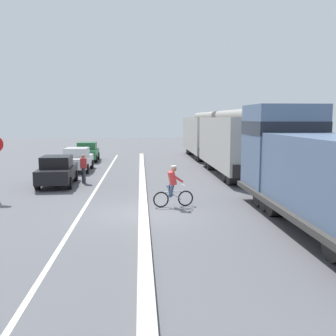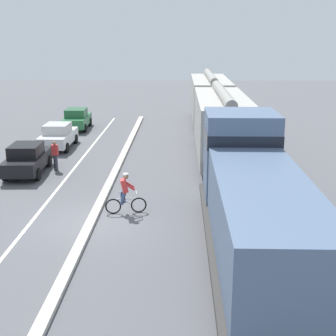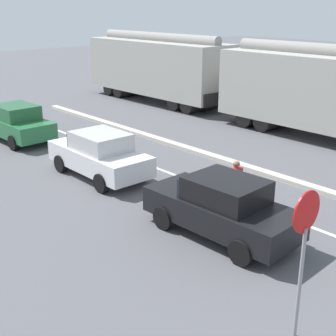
{
  "view_description": "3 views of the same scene",
  "coord_description": "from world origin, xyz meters",
  "px_view_note": "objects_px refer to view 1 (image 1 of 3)",
  "views": [
    {
      "loc": [
        -0.08,
        -14.84,
        3.65
      ],
      "look_at": [
        1.14,
        2.66,
        1.42
      ],
      "focal_mm": 42.0,
      "sensor_mm": 36.0,
      "label": 1
    },
    {
      "loc": [
        3.46,
        -17.02,
        7.1
      ],
      "look_at": [
        2.98,
        1.03,
        1.96
      ],
      "focal_mm": 50.0,
      "sensor_mm": 36.0,
      "label": 2
    },
    {
      "loc": [
        -13.01,
        -0.68,
        5.77
      ],
      "look_at": [
        -4.29,
        9.11,
        1.17
      ],
      "focal_mm": 50.0,
      "sensor_mm": 36.0,
      "label": 3
    }
  ],
  "objects_px": {
    "parked_car_white": "(77,159)",
    "cyclist": "(173,187)",
    "hopper_car_lead": "(234,143)",
    "pedestrian_by_cars": "(84,168)",
    "parked_car_black": "(57,171)",
    "hopper_car_middle": "(205,135)",
    "parked_car_green": "(87,152)",
    "locomotive": "(320,174)"
  },
  "relations": [
    {
      "from": "parked_car_black",
      "to": "pedestrian_by_cars",
      "type": "bearing_deg",
      "value": 26.81
    },
    {
      "from": "hopper_car_lead",
      "to": "cyclist",
      "type": "distance_m",
      "value": 10.06
    },
    {
      "from": "hopper_car_middle",
      "to": "parked_car_green",
      "type": "bearing_deg",
      "value": -166.13
    },
    {
      "from": "cyclist",
      "to": "pedestrian_by_cars",
      "type": "bearing_deg",
      "value": 125.75
    },
    {
      "from": "parked_car_white",
      "to": "cyclist",
      "type": "height_order",
      "value": "cyclist"
    },
    {
      "from": "hopper_car_lead",
      "to": "hopper_car_middle",
      "type": "distance_m",
      "value": 11.6
    },
    {
      "from": "hopper_car_middle",
      "to": "parked_car_white",
      "type": "height_order",
      "value": "hopper_car_middle"
    },
    {
      "from": "locomotive",
      "to": "pedestrian_by_cars",
      "type": "height_order",
      "value": "locomotive"
    },
    {
      "from": "locomotive",
      "to": "pedestrian_by_cars",
      "type": "distance_m",
      "value": 13.32
    },
    {
      "from": "locomotive",
      "to": "hopper_car_middle",
      "type": "xyz_separation_m",
      "value": [
        0.0,
        23.76,
        0.28
      ]
    },
    {
      "from": "pedestrian_by_cars",
      "to": "hopper_car_middle",
      "type": "bearing_deg",
      "value": 57.02
    },
    {
      "from": "hopper_car_lead",
      "to": "parked_car_green",
      "type": "relative_size",
      "value": 2.49
    },
    {
      "from": "cyclist",
      "to": "parked_car_black",
      "type": "bearing_deg",
      "value": 136.09
    },
    {
      "from": "hopper_car_lead",
      "to": "hopper_car_middle",
      "type": "height_order",
      "value": "same"
    },
    {
      "from": "hopper_car_middle",
      "to": "parked_car_white",
      "type": "relative_size",
      "value": 2.52
    },
    {
      "from": "locomotive",
      "to": "hopper_car_middle",
      "type": "relative_size",
      "value": 1.1
    },
    {
      "from": "hopper_car_lead",
      "to": "parked_car_green",
      "type": "bearing_deg",
      "value": 139.36
    },
    {
      "from": "hopper_car_middle",
      "to": "cyclist",
      "type": "height_order",
      "value": "hopper_car_middle"
    },
    {
      "from": "cyclist",
      "to": "pedestrian_by_cars",
      "type": "height_order",
      "value": "cyclist"
    },
    {
      "from": "parked_car_black",
      "to": "pedestrian_by_cars",
      "type": "relative_size",
      "value": 2.64
    },
    {
      "from": "hopper_car_lead",
      "to": "pedestrian_by_cars",
      "type": "bearing_deg",
      "value": -164.5
    },
    {
      "from": "locomotive",
      "to": "hopper_car_lead",
      "type": "bearing_deg",
      "value": 90.0
    },
    {
      "from": "hopper_car_lead",
      "to": "parked_car_white",
      "type": "distance_m",
      "value": 10.75
    },
    {
      "from": "locomotive",
      "to": "parked_car_black",
      "type": "bearing_deg",
      "value": 139.54
    },
    {
      "from": "hopper_car_middle",
      "to": "hopper_car_lead",
      "type": "bearing_deg",
      "value": -90.0
    },
    {
      "from": "locomotive",
      "to": "hopper_car_middle",
      "type": "height_order",
      "value": "locomotive"
    },
    {
      "from": "hopper_car_middle",
      "to": "parked_car_green",
      "type": "relative_size",
      "value": 2.49
    },
    {
      "from": "hopper_car_middle",
      "to": "pedestrian_by_cars",
      "type": "relative_size",
      "value": 6.54
    },
    {
      "from": "hopper_car_lead",
      "to": "cyclist",
      "type": "height_order",
      "value": "hopper_car_lead"
    },
    {
      "from": "hopper_car_lead",
      "to": "parked_car_green",
      "type": "height_order",
      "value": "hopper_car_lead"
    },
    {
      "from": "parked_car_green",
      "to": "cyclist",
      "type": "bearing_deg",
      "value": -71.86
    },
    {
      "from": "locomotive",
      "to": "parked_car_green",
      "type": "bearing_deg",
      "value": 116.37
    },
    {
      "from": "hopper_car_middle",
      "to": "pedestrian_by_cars",
      "type": "distance_m",
      "value": 16.91
    },
    {
      "from": "locomotive",
      "to": "parked_car_black",
      "type": "height_order",
      "value": "locomotive"
    },
    {
      "from": "parked_car_black",
      "to": "cyclist",
      "type": "height_order",
      "value": "cyclist"
    },
    {
      "from": "parked_car_white",
      "to": "locomotive",
      "type": "bearing_deg",
      "value": -55.09
    },
    {
      "from": "parked_car_green",
      "to": "parked_car_white",
      "type": "bearing_deg",
      "value": -88.57
    },
    {
      "from": "locomotive",
      "to": "parked_car_white",
      "type": "relative_size",
      "value": 2.76
    },
    {
      "from": "parked_car_white",
      "to": "pedestrian_by_cars",
      "type": "height_order",
      "value": "same"
    },
    {
      "from": "pedestrian_by_cars",
      "to": "parked_car_white",
      "type": "bearing_deg",
      "value": 102.58
    },
    {
      "from": "pedestrian_by_cars",
      "to": "locomotive",
      "type": "bearing_deg",
      "value": -46.33
    },
    {
      "from": "hopper_car_lead",
      "to": "hopper_car_middle",
      "type": "relative_size",
      "value": 1.0
    }
  ]
}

